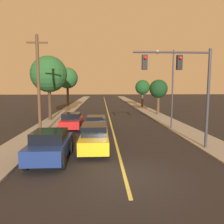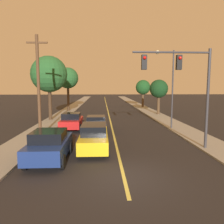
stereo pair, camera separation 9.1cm
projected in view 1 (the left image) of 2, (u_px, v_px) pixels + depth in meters
ground_plane at (125, 178)px, 9.82m from camera, size 200.00×200.00×0.00m
road_surface at (106, 106)px, 45.53m from camera, size 10.69×80.00×0.01m
sidewalk_left at (74, 106)px, 45.19m from camera, size 2.50×80.00×0.12m
sidewalk_right at (137, 105)px, 45.85m from camera, size 2.50×80.00×0.12m
car_near_lane_front at (94, 137)px, 14.07m from camera, size 1.87×4.96×1.69m
car_near_lane_second at (96, 124)px, 19.48m from camera, size 1.94×3.87×1.48m
car_outer_lane_front at (50, 145)px, 11.93m from camera, size 2.04×4.23×1.72m
car_outer_lane_second at (72, 121)px, 20.62m from camera, size 1.94×4.02×1.60m
traffic_signal_mast at (185, 78)px, 13.65m from camera, size 4.93×0.42×6.30m
streetlamp_right at (169, 79)px, 20.47m from camera, size 1.77×0.36×7.30m
utility_pole_left at (39, 84)px, 17.08m from camera, size 1.60×0.24×7.91m
tree_left_near at (67, 78)px, 34.86m from camera, size 3.35×3.35×6.95m
tree_left_far at (49, 74)px, 25.45m from camera, size 4.22×4.22×7.49m
tree_right_near at (143, 88)px, 41.90m from camera, size 2.80×2.80×5.17m
tree_right_far at (158, 89)px, 30.84m from camera, size 2.57×2.57×4.91m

